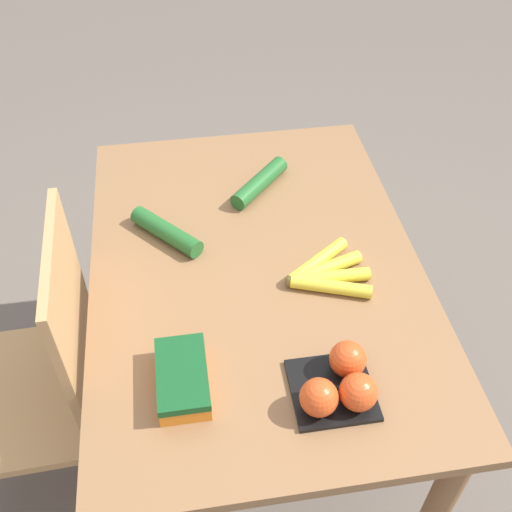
{
  "coord_description": "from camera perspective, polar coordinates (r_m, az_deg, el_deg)",
  "views": [
    {
      "loc": [
        -1.02,
        0.16,
        1.77
      ],
      "look_at": [
        0.0,
        0.0,
        0.75
      ],
      "focal_mm": 42.0,
      "sensor_mm": 36.0,
      "label": 1
    }
  ],
  "objects": [
    {
      "name": "carrot_bag",
      "position": [
        1.24,
        -7.03,
        -11.37
      ],
      "size": [
        0.18,
        0.1,
        0.05
      ],
      "color": "orange",
      "rests_on": "dining_table"
    },
    {
      "name": "dining_table",
      "position": [
        1.55,
        0.0,
        -3.67
      ],
      "size": [
        1.16,
        0.81,
        0.72
      ],
      "color": "olive",
      "rests_on": "ground_plane"
    },
    {
      "name": "tomato_pack",
      "position": [
        1.22,
        8.02,
        -11.95
      ],
      "size": [
        0.17,
        0.17,
        0.09
      ],
      "color": "black",
      "rests_on": "dining_table"
    },
    {
      "name": "cucumber_far",
      "position": [
        1.54,
        -8.54,
        2.31
      ],
      "size": [
        0.19,
        0.18,
        0.05
      ],
      "color": "#236028",
      "rests_on": "dining_table"
    },
    {
      "name": "banana_bunch",
      "position": [
        1.44,
        6.59,
        -1.67
      ],
      "size": [
        0.2,
        0.2,
        0.03
      ],
      "color": "brown",
      "rests_on": "dining_table"
    },
    {
      "name": "chair",
      "position": [
        1.62,
        -19.74,
        -11.38
      ],
      "size": [
        0.43,
        0.41,
        0.95
      ],
      "rotation": [
        0.0,
        0.0,
        3.18
      ],
      "color": "tan",
      "rests_on": "ground_plane"
    },
    {
      "name": "cucumber_near",
      "position": [
        1.68,
        0.35,
        7.0
      ],
      "size": [
        0.19,
        0.18,
        0.05
      ],
      "color": "#236028",
      "rests_on": "dining_table"
    },
    {
      "name": "ground_plane",
      "position": [
        2.05,
        0.0,
        -15.12
      ],
      "size": [
        12.0,
        12.0,
        0.0
      ],
      "primitive_type": "plane",
      "color": "#665B51"
    }
  ]
}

